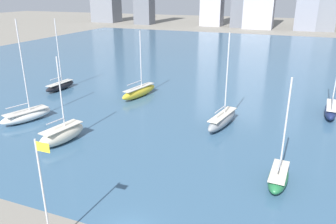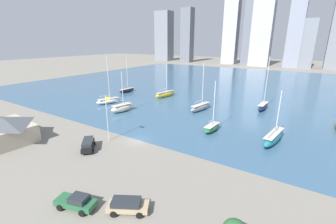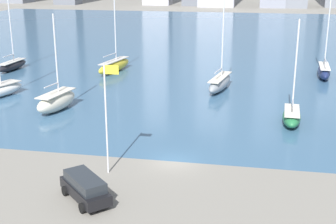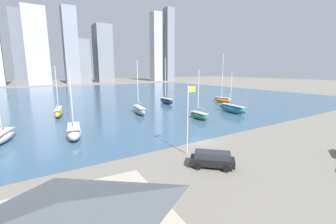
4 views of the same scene
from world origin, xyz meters
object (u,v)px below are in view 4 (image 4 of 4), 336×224
object	(u,v)px
sailboat_gray	(139,110)
sailboat_navy	(166,101)
sailboat_yellow	(59,112)
sailboat_green	(199,115)
sailboat_orange	(223,99)
parked_suv_black	(212,159)
flag_pole	(188,117)
sailboat_cream	(74,132)
sailboat_teal	(232,109)
sailboat_white	(1,137)

from	to	relation	value
sailboat_gray	sailboat_navy	bearing A→B (deg)	45.02
sailboat_yellow	sailboat_green	size ratio (longest dim) A/B	1.08
sailboat_orange	parked_suv_black	distance (m)	54.38
flag_pole	sailboat_green	size ratio (longest dim) A/B	0.82
sailboat_gray	sailboat_cream	distance (m)	22.54
sailboat_yellow	sailboat_teal	xyz separation A→B (m)	(39.07, -20.36, 0.04)
sailboat_orange	flag_pole	bearing A→B (deg)	-146.68
sailboat_cream	sailboat_navy	world-z (taller)	sailboat_navy
sailboat_cream	sailboat_navy	distance (m)	40.91
flag_pole	sailboat_navy	bearing A→B (deg)	60.91
parked_suv_black	sailboat_green	bearing A→B (deg)	7.77
sailboat_cream	sailboat_orange	size ratio (longest dim) A/B	0.69
sailboat_orange	sailboat_navy	world-z (taller)	sailboat_orange
sailboat_white	sailboat_teal	size ratio (longest dim) A/B	1.46
sailboat_teal	sailboat_green	world-z (taller)	sailboat_green
sailboat_yellow	sailboat_white	size ratio (longest dim) A/B	0.80
sailboat_yellow	sailboat_cream	xyz separation A→B (m)	(-0.53, -21.56, 0.11)
flag_pole	parked_suv_black	xyz separation A→B (m)	(-0.23, -4.93, -4.05)
sailboat_yellow	sailboat_white	xyz separation A→B (m)	(-10.56, -17.41, -0.10)
sailboat_teal	sailboat_navy	world-z (taller)	sailboat_navy
sailboat_orange	sailboat_green	distance (m)	29.08
sailboat_green	sailboat_yellow	bearing A→B (deg)	144.14
sailboat_gray	sailboat_navy	xyz separation A→B (m)	(15.09, 10.49, 0.04)
sailboat_navy	sailboat_white	bearing A→B (deg)	-152.03
sailboat_gray	sailboat_yellow	world-z (taller)	sailboat_gray
sailboat_cream	sailboat_white	distance (m)	10.86
parked_suv_black	sailboat_white	bearing A→B (deg)	85.86
sailboat_cream	sailboat_white	size ratio (longest dim) A/B	0.75
sailboat_cream	sailboat_teal	bearing A→B (deg)	12.29
flag_pole	sailboat_gray	bearing A→B (deg)	76.69
sailboat_navy	parked_suv_black	world-z (taller)	sailboat_navy
sailboat_yellow	sailboat_teal	size ratio (longest dim) A/B	1.17
sailboat_yellow	sailboat_navy	size ratio (longest dim) A/B	0.80
sailboat_gray	sailboat_green	distance (m)	15.86
sailboat_teal	parked_suv_black	world-z (taller)	sailboat_teal
sailboat_gray	sailboat_cream	bearing A→B (deg)	-133.96
sailboat_teal	parked_suv_black	bearing A→B (deg)	-134.38
sailboat_white	sailboat_teal	xyz separation A→B (m)	(49.64, -2.95, 0.14)
parked_suv_black	sailboat_cream	bearing A→B (deg)	73.77
sailboat_yellow	sailboat_white	world-z (taller)	sailboat_white
flag_pole	sailboat_yellow	xyz separation A→B (m)	(-10.91, 37.31, -4.04)
flag_pole	sailboat_teal	xyz separation A→B (m)	(28.17, 16.94, -3.99)
sailboat_teal	sailboat_green	bearing A→B (deg)	-166.58
sailboat_yellow	sailboat_green	bearing A→B (deg)	-27.40
sailboat_white	sailboat_orange	distance (m)	62.66
sailboat_white	sailboat_orange	bearing A→B (deg)	30.11
sailboat_yellow	sailboat_teal	world-z (taller)	sailboat_yellow
flag_pole	sailboat_white	bearing A→B (deg)	137.18
sailboat_white	sailboat_teal	distance (m)	49.73
sailboat_orange	sailboat_yellow	bearing A→B (deg)	168.68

